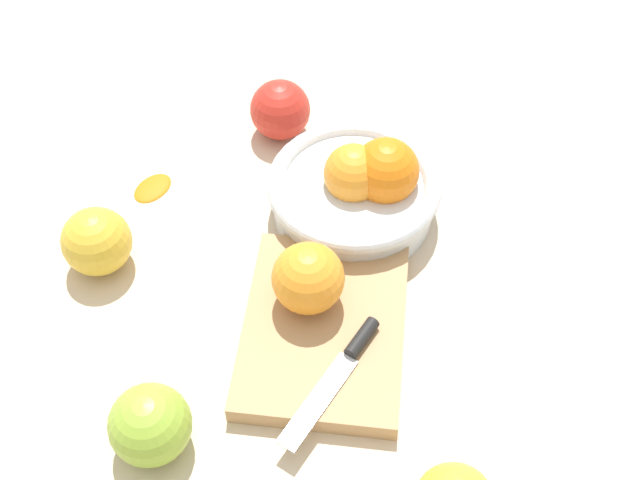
% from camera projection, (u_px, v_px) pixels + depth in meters
% --- Properties ---
extents(ground_plane, '(2.40, 2.40, 0.00)m').
position_uv_depth(ground_plane, '(289.00, 284.00, 0.84)').
color(ground_plane, beige).
extents(bowl, '(0.20, 0.20, 0.10)m').
position_uv_depth(bowl, '(358.00, 188.00, 0.88)').
color(bowl, silver).
rests_on(bowl, ground_plane).
extents(cutting_board, '(0.23, 0.18, 0.02)m').
position_uv_depth(cutting_board, '(324.00, 329.00, 0.79)').
color(cutting_board, tan).
rests_on(cutting_board, ground_plane).
extents(orange_on_board, '(0.07, 0.07, 0.07)m').
position_uv_depth(orange_on_board, '(308.00, 278.00, 0.77)').
color(orange_on_board, orange).
rests_on(orange_on_board, cutting_board).
extents(knife, '(0.14, 0.09, 0.01)m').
position_uv_depth(knife, '(344.00, 364.00, 0.75)').
color(knife, silver).
rests_on(knife, cutting_board).
extents(apple_front_center, '(0.07, 0.07, 0.07)m').
position_uv_depth(apple_front_center, '(97.00, 242.00, 0.83)').
color(apple_front_center, gold).
rests_on(apple_front_center, ground_plane).
extents(apple_mid_left, '(0.07, 0.07, 0.07)m').
position_uv_depth(apple_mid_left, '(280.00, 110.00, 0.96)').
color(apple_mid_left, red).
rests_on(apple_mid_left, ground_plane).
extents(apple_front_right, '(0.08, 0.08, 0.08)m').
position_uv_depth(apple_front_right, '(150.00, 425.00, 0.70)').
color(apple_front_right, '#8EB738').
rests_on(apple_front_right, ground_plane).
extents(citrus_peel, '(0.06, 0.06, 0.01)m').
position_uv_depth(citrus_peel, '(152.00, 186.00, 0.93)').
color(citrus_peel, orange).
rests_on(citrus_peel, ground_plane).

